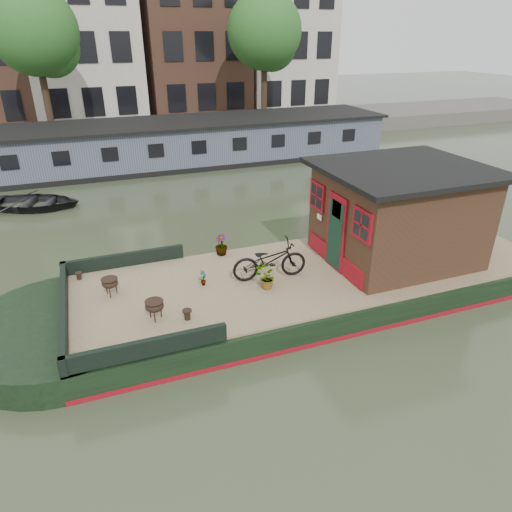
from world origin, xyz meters
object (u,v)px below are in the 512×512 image
object	(u,v)px
brazier_front	(155,310)
potted_plant_a	(203,278)
bicycle	(270,260)
dinghy	(32,199)
cabin	(398,213)
brazier_rear	(110,287)

from	to	relation	value
brazier_front	potted_plant_a	bearing A→B (deg)	38.79
brazier_front	bicycle	bearing A→B (deg)	16.02
bicycle	brazier_front	size ratio (longest dim) A/B	4.12
bicycle	dinghy	distance (m)	11.05
potted_plant_a	brazier_front	world-z (taller)	brazier_front
dinghy	cabin	bearing A→B (deg)	-113.80
cabin	dinghy	world-z (taller)	cabin
brazier_front	dinghy	xyz separation A→B (m)	(-3.00, 10.16, -0.50)
brazier_rear	cabin	bearing A→B (deg)	-4.45
dinghy	bicycle	bearing A→B (deg)	-126.55
brazier_rear	dinghy	xyz separation A→B (m)	(-2.22, 8.83, -0.50)
brazier_rear	potted_plant_a	bearing A→B (deg)	-8.15
potted_plant_a	cabin	bearing A→B (deg)	-2.94
brazier_rear	bicycle	bearing A→B (deg)	-7.84
bicycle	dinghy	xyz separation A→B (m)	(-5.86, 9.34, -0.76)
brazier_front	dinghy	distance (m)	10.60
potted_plant_a	dinghy	world-z (taller)	potted_plant_a
brazier_front	dinghy	size ratio (longest dim) A/B	0.12
potted_plant_a	brazier_rear	size ratio (longest dim) A/B	0.95
cabin	dinghy	distance (m)	13.33
brazier_rear	dinghy	size ratio (longest dim) A/B	0.12
potted_plant_a	brazier_front	xyz separation A→B (m)	(-1.28, -1.03, 0.02)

